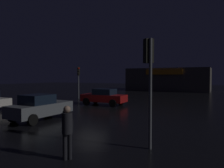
{
  "coord_description": "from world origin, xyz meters",
  "views": [
    {
      "loc": [
        9.13,
        -13.94,
        2.7
      ],
      "look_at": [
        -1.63,
        6.93,
        1.86
      ],
      "focal_mm": 33.6,
      "sensor_mm": 36.0,
      "label": 1
    }
  ],
  "objects_px": {
    "traffic_signal_opposite": "(79,76)",
    "traffic_signal_cross_left": "(149,67)",
    "pedestrian": "(67,128)",
    "car_near": "(40,107)",
    "car_crossing": "(104,97)",
    "store_building": "(169,79)"
  },
  "relations": [
    {
      "from": "traffic_signal_opposite",
      "to": "store_building",
      "type": "bearing_deg",
      "value": 72.69
    },
    {
      "from": "car_crossing",
      "to": "pedestrian",
      "type": "distance_m",
      "value": 13.05
    },
    {
      "from": "traffic_signal_cross_left",
      "to": "car_crossing",
      "type": "height_order",
      "value": "traffic_signal_cross_left"
    },
    {
      "from": "traffic_signal_cross_left",
      "to": "car_crossing",
      "type": "distance_m",
      "value": 12.32
    },
    {
      "from": "traffic_signal_cross_left",
      "to": "pedestrian",
      "type": "height_order",
      "value": "traffic_signal_cross_left"
    },
    {
      "from": "store_building",
      "to": "traffic_signal_cross_left",
      "type": "height_order",
      "value": "store_building"
    },
    {
      "from": "car_crossing",
      "to": "traffic_signal_cross_left",
      "type": "bearing_deg",
      "value": -52.54
    },
    {
      "from": "store_building",
      "to": "pedestrian",
      "type": "bearing_deg",
      "value": -82.84
    },
    {
      "from": "traffic_signal_cross_left",
      "to": "traffic_signal_opposite",
      "type": "bearing_deg",
      "value": 134.43
    },
    {
      "from": "traffic_signal_opposite",
      "to": "car_crossing",
      "type": "height_order",
      "value": "traffic_signal_opposite"
    },
    {
      "from": "store_building",
      "to": "traffic_signal_cross_left",
      "type": "bearing_deg",
      "value": -79.05
    },
    {
      "from": "store_building",
      "to": "traffic_signal_cross_left",
      "type": "relative_size",
      "value": 3.64
    },
    {
      "from": "store_building",
      "to": "car_near",
      "type": "distance_m",
      "value": 31.89
    },
    {
      "from": "traffic_signal_cross_left",
      "to": "car_near",
      "type": "relative_size",
      "value": 0.99
    },
    {
      "from": "traffic_signal_cross_left",
      "to": "car_near",
      "type": "bearing_deg",
      "value": 165.89
    },
    {
      "from": "store_building",
      "to": "traffic_signal_cross_left",
      "type": "xyz_separation_m",
      "value": [
        6.53,
        -33.75,
        0.93
      ]
    },
    {
      "from": "car_near",
      "to": "pedestrian",
      "type": "xyz_separation_m",
      "value": [
        5.57,
        -4.19,
        0.24
      ]
    },
    {
      "from": "traffic_signal_opposite",
      "to": "car_crossing",
      "type": "relative_size",
      "value": 0.91
    },
    {
      "from": "traffic_signal_cross_left",
      "to": "car_near",
      "type": "distance_m",
      "value": 8.13
    },
    {
      "from": "car_near",
      "to": "pedestrian",
      "type": "height_order",
      "value": "pedestrian"
    },
    {
      "from": "store_building",
      "to": "car_near",
      "type": "xyz_separation_m",
      "value": [
        -1.04,
        -31.84,
        -1.35
      ]
    },
    {
      "from": "traffic_signal_opposite",
      "to": "traffic_signal_cross_left",
      "type": "xyz_separation_m",
      "value": [
        12.93,
        -13.19,
        0.34
      ]
    }
  ]
}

